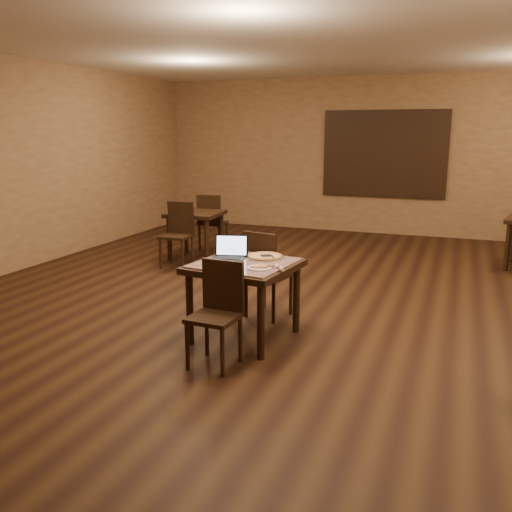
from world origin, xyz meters
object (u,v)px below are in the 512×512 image
at_px(tiled_table, 244,273).
at_px(other_table_b_chair_far, 211,219).
at_px(pizza_pan, 265,257).
at_px(other_table_b_chair_near, 178,230).
at_px(chair_main_far, 265,270).
at_px(chair_main_near, 218,307).
at_px(laptop, 229,252).
at_px(other_table_b, 196,220).

distance_m(tiled_table, other_table_b_chair_far, 4.00).
bearing_deg(pizza_pan, other_table_b_chair_near, 135.32).
bearing_deg(chair_main_far, chair_main_near, 104.93).
relative_size(chair_main_near, pizza_pan, 2.29).
height_order(tiled_table, chair_main_far, chair_main_far).
xyz_separation_m(chair_main_near, laptop, (-0.20, 0.72, 0.31)).
xyz_separation_m(chair_main_near, chair_main_far, (-0.02, 1.24, 0.03)).
relative_size(laptop, pizza_pan, 0.94).
relative_size(other_table_b, other_table_b_chair_near, 0.87).
bearing_deg(other_table_b_chair_far, other_table_b, 86.05).
distance_m(chair_main_far, other_table_b_chair_far, 3.47).
distance_m(chair_main_far, laptop, 0.62).
height_order(chair_main_near, other_table_b, chair_main_near).
xyz_separation_m(chair_main_far, pizza_pan, (0.14, -0.38, 0.23)).
distance_m(tiled_table, chair_main_near, 0.64).
height_order(laptop, other_table_b_chair_far, laptop).
bearing_deg(chair_main_near, chair_main_far, 94.72).
bearing_deg(laptop, chair_main_far, 55.69).
bearing_deg(tiled_table, other_table_b_chair_near, 138.17).
bearing_deg(other_table_b, other_table_b_chair_far, 86.05).
bearing_deg(chair_main_far, laptop, 84.58).
height_order(tiled_table, chair_main_near, chair_main_near).
relative_size(chair_main_far, other_table_b, 1.15).
relative_size(pizza_pan, other_table_b_chair_far, 0.41).
bearing_deg(other_table_b, laptop, -60.61).
relative_size(chair_main_near, other_table_b_chair_near, 0.95).
xyz_separation_m(tiled_table, other_table_b, (-2.01, 2.91, -0.05)).
xyz_separation_m(tiled_table, other_table_b_chair_near, (-2.01, 2.35, -0.12)).
height_order(tiled_table, other_table_b_chair_far, other_table_b_chair_far).
bearing_deg(laptop, other_table_b_chair_far, 103.10).
xyz_separation_m(pizza_pan, other_table_b_chair_far, (-2.12, 3.22, -0.23)).
xyz_separation_m(pizza_pan, other_table_b, (-2.13, 2.67, -0.15)).
bearing_deg(other_table_b_chair_far, pizza_pan, 119.96).
height_order(laptop, pizza_pan, laptop).
distance_m(other_table_b_chair_near, other_table_b_chair_far, 1.11).
height_order(other_table_b_chair_near, other_table_b_chair_far, same).
relative_size(tiled_table, pizza_pan, 2.62).
bearing_deg(pizza_pan, chair_main_far, 110.29).
bearing_deg(laptop, pizza_pan, 8.30).
relative_size(other_table_b_chair_near, other_table_b_chair_far, 1.00).
bearing_deg(other_table_b, chair_main_far, -52.43).
bearing_deg(chair_main_far, pizza_pan, 124.07).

